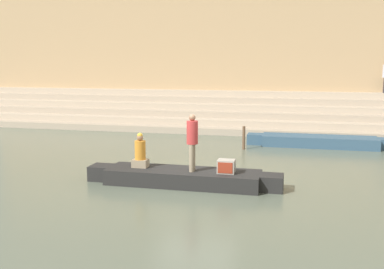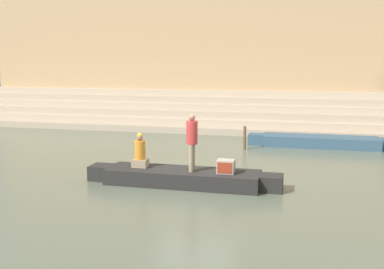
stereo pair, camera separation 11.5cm
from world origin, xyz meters
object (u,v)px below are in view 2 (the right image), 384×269
object	(u,v)px
tv_set	(226,166)
moored_boat_shore	(320,141)
person_standing	(192,138)
mooring_post	(245,138)
person_rowing	(140,153)
rowboat_main	(182,177)

from	to	relation	value
tv_set	moored_boat_shore	world-z (taller)	tv_set
person_standing	mooring_post	world-z (taller)	person_standing
person_rowing	moored_boat_shore	world-z (taller)	person_rowing
rowboat_main	person_standing	world-z (taller)	person_standing
person_rowing	moored_boat_shore	distance (m)	9.37
rowboat_main	person_standing	xyz separation A→B (m)	(0.32, -0.08, 1.21)
rowboat_main	person_rowing	world-z (taller)	person_rowing
rowboat_main	person_standing	bearing A→B (deg)	-11.40
person_standing	tv_set	bearing A→B (deg)	8.32
rowboat_main	person_rowing	bearing A→B (deg)	-179.98
moored_boat_shore	mooring_post	size ratio (longest dim) A/B	6.31
person_standing	rowboat_main	bearing A→B (deg)	173.90
person_rowing	tv_set	size ratio (longest dim) A/B	2.12
moored_boat_shore	mooring_post	xyz separation A→B (m)	(-3.16, -1.43, 0.25)
person_rowing	rowboat_main	bearing A→B (deg)	0.81
rowboat_main	tv_set	distance (m)	1.41
person_standing	mooring_post	size ratio (longest dim) A/B	1.71
person_standing	mooring_post	distance (m)	6.28
tv_set	moored_boat_shore	xyz separation A→B (m)	(2.93, 7.58, -0.41)
person_rowing	moored_boat_shore	bearing A→B (deg)	56.15
person_standing	mooring_post	xyz separation A→B (m)	(0.79, 6.16, -0.95)
person_rowing	moored_boat_shore	size ratio (longest dim) A/B	0.17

